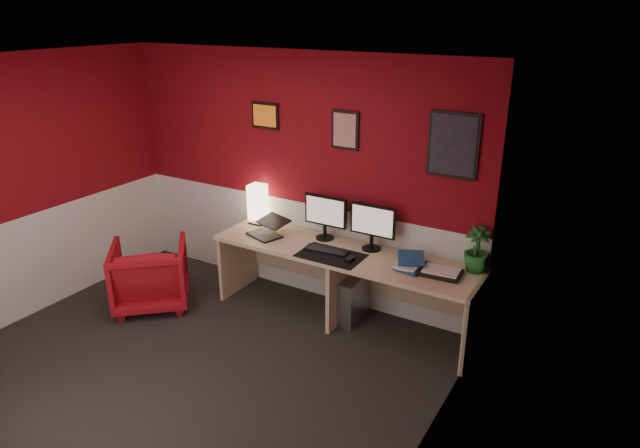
{
  "coord_description": "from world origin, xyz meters",
  "views": [
    {
      "loc": [
        2.97,
        -2.82,
        2.87
      ],
      "look_at": [
        0.6,
        1.21,
        1.05
      ],
      "focal_mm": 31.48,
      "sensor_mm": 36.0,
      "label": 1
    }
  ],
  "objects_px": {
    "potted_plant": "(477,249)",
    "zen_tray": "(441,273)",
    "desk": "(343,287)",
    "laptop": "(264,226)",
    "monitor_right": "(372,220)",
    "armchair": "(150,274)",
    "monitor_left": "(325,211)",
    "pc_tower": "(351,298)",
    "shoji_lamp": "(258,205)"
  },
  "relations": [
    {
      "from": "potted_plant",
      "to": "zen_tray",
      "type": "bearing_deg",
      "value": -136.41
    },
    {
      "from": "desk",
      "to": "laptop",
      "type": "height_order",
      "value": "laptop"
    },
    {
      "from": "monitor_right",
      "to": "armchair",
      "type": "distance_m",
      "value": 2.32
    },
    {
      "from": "desk",
      "to": "potted_plant",
      "type": "xyz_separation_m",
      "value": [
        1.17,
        0.23,
        0.57
      ]
    },
    {
      "from": "monitor_left",
      "to": "zen_tray",
      "type": "xyz_separation_m",
      "value": [
        1.25,
        -0.18,
        -0.28
      ]
    },
    {
      "from": "pc_tower",
      "to": "armchair",
      "type": "relative_size",
      "value": 0.61
    },
    {
      "from": "desk",
      "to": "laptop",
      "type": "xyz_separation_m",
      "value": [
        -0.86,
        -0.06,
        0.47
      ]
    },
    {
      "from": "zen_tray",
      "to": "pc_tower",
      "type": "xyz_separation_m",
      "value": [
        -0.88,
        0.07,
        -0.52
      ]
    },
    {
      "from": "desk",
      "to": "shoji_lamp",
      "type": "distance_m",
      "value": 1.28
    },
    {
      "from": "laptop",
      "to": "monitor_right",
      "type": "relative_size",
      "value": 0.57
    },
    {
      "from": "armchair",
      "to": "zen_tray",
      "type": "bearing_deg",
      "value": 153.04
    },
    {
      "from": "desk",
      "to": "laptop",
      "type": "relative_size",
      "value": 7.88
    },
    {
      "from": "laptop",
      "to": "zen_tray",
      "type": "xyz_separation_m",
      "value": [
        1.81,
        0.07,
        -0.09
      ]
    },
    {
      "from": "monitor_right",
      "to": "pc_tower",
      "type": "height_order",
      "value": "monitor_right"
    },
    {
      "from": "zen_tray",
      "to": "potted_plant",
      "type": "xyz_separation_m",
      "value": [
        0.23,
        0.22,
        0.19
      ]
    },
    {
      "from": "armchair",
      "to": "monitor_right",
      "type": "bearing_deg",
      "value": 162.37
    },
    {
      "from": "armchair",
      "to": "desk",
      "type": "bearing_deg",
      "value": 159.66
    },
    {
      "from": "desk",
      "to": "armchair",
      "type": "bearing_deg",
      "value": -158.91
    },
    {
      "from": "laptop",
      "to": "armchair",
      "type": "xyz_separation_m",
      "value": [
        -0.97,
        -0.65,
        -0.5
      ]
    },
    {
      "from": "shoji_lamp",
      "to": "pc_tower",
      "type": "bearing_deg",
      "value": -6.34
    },
    {
      "from": "monitor_right",
      "to": "armchair",
      "type": "xyz_separation_m",
      "value": [
        -2.03,
        -0.9,
        -0.68
      ]
    },
    {
      "from": "desk",
      "to": "armchair",
      "type": "height_order",
      "value": "desk"
    },
    {
      "from": "monitor_right",
      "to": "potted_plant",
      "type": "relative_size",
      "value": 1.44
    },
    {
      "from": "zen_tray",
      "to": "monitor_left",
      "type": "bearing_deg",
      "value": 171.64
    },
    {
      "from": "monitor_left",
      "to": "armchair",
      "type": "height_order",
      "value": "monitor_left"
    },
    {
      "from": "monitor_left",
      "to": "potted_plant",
      "type": "distance_m",
      "value": 1.49
    },
    {
      "from": "desk",
      "to": "potted_plant",
      "type": "relative_size",
      "value": 6.45
    },
    {
      "from": "monitor_right",
      "to": "armchair",
      "type": "relative_size",
      "value": 0.79
    },
    {
      "from": "potted_plant",
      "to": "pc_tower",
      "type": "bearing_deg",
      "value": -172.28
    },
    {
      "from": "desk",
      "to": "shoji_lamp",
      "type": "xyz_separation_m",
      "value": [
        -1.13,
        0.21,
        0.56
      ]
    },
    {
      "from": "zen_tray",
      "to": "pc_tower",
      "type": "relative_size",
      "value": 0.78
    },
    {
      "from": "monitor_right",
      "to": "desk",
      "type": "bearing_deg",
      "value": -136.52
    },
    {
      "from": "monitor_right",
      "to": "pc_tower",
      "type": "distance_m",
      "value": 0.82
    },
    {
      "from": "monitor_left",
      "to": "pc_tower",
      "type": "relative_size",
      "value": 1.29
    },
    {
      "from": "pc_tower",
      "to": "potted_plant",
      "type": "bearing_deg",
      "value": 5.19
    },
    {
      "from": "shoji_lamp",
      "to": "zen_tray",
      "type": "xyz_separation_m",
      "value": [
        2.07,
        -0.2,
        -0.18
      ]
    },
    {
      "from": "armchair",
      "to": "pc_tower",
      "type": "bearing_deg",
      "value": 161.09
    },
    {
      "from": "monitor_right",
      "to": "zen_tray",
      "type": "height_order",
      "value": "monitor_right"
    },
    {
      "from": "zen_tray",
      "to": "armchair",
      "type": "xyz_separation_m",
      "value": [
        -2.78,
        -0.72,
        -0.41
      ]
    },
    {
      "from": "zen_tray",
      "to": "potted_plant",
      "type": "bearing_deg",
      "value": 43.59
    },
    {
      "from": "shoji_lamp",
      "to": "potted_plant",
      "type": "height_order",
      "value": "potted_plant"
    },
    {
      "from": "monitor_right",
      "to": "zen_tray",
      "type": "xyz_separation_m",
      "value": [
        0.74,
        -0.18,
        -0.28
      ]
    },
    {
      "from": "shoji_lamp",
      "to": "zen_tray",
      "type": "distance_m",
      "value": 2.09
    },
    {
      "from": "shoji_lamp",
      "to": "laptop",
      "type": "distance_m",
      "value": 0.39
    },
    {
      "from": "desk",
      "to": "pc_tower",
      "type": "relative_size",
      "value": 5.78
    },
    {
      "from": "desk",
      "to": "monitor_left",
      "type": "height_order",
      "value": "monitor_left"
    },
    {
      "from": "shoji_lamp",
      "to": "monitor_left",
      "type": "bearing_deg",
      "value": -1.12
    },
    {
      "from": "desk",
      "to": "monitor_left",
      "type": "relative_size",
      "value": 4.48
    },
    {
      "from": "monitor_left",
      "to": "monitor_right",
      "type": "bearing_deg",
      "value": -0.48
    },
    {
      "from": "desk",
      "to": "potted_plant",
      "type": "distance_m",
      "value": 1.32
    }
  ]
}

